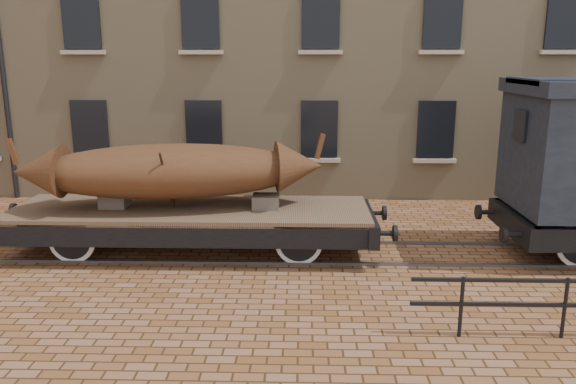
{
  "coord_description": "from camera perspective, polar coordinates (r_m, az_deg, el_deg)",
  "views": [
    {
      "loc": [
        0.5,
        -11.98,
        4.3
      ],
      "look_at": [
        0.17,
        0.5,
        1.3
      ],
      "focal_mm": 35.0,
      "sensor_mm": 36.0,
      "label": 1
    }
  ],
  "objects": [
    {
      "name": "iron_boat",
      "position": [
        12.55,
        -11.72,
        2.14
      ],
      "size": [
        6.75,
        2.64,
        1.62
      ],
      "color": "#4C2513",
      "rests_on": "flatcar_wagon"
    },
    {
      "name": "flatcar_wagon",
      "position": [
        12.71,
        -9.86,
        -2.48
      ],
      "size": [
        8.93,
        2.42,
        1.35
      ],
      "color": "brown",
      "rests_on": "ground"
    },
    {
      "name": "rail_track",
      "position": [
        12.72,
        -0.84,
        -6.09
      ],
      "size": [
        30.0,
        1.52,
        0.06
      ],
      "color": "#59595E",
      "rests_on": "ground"
    },
    {
      "name": "ground",
      "position": [
        12.73,
        -0.84,
        -6.22
      ],
      "size": [
        90.0,
        90.0,
        0.0
      ],
      "primitive_type": "plane",
      "color": "brown"
    }
  ]
}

